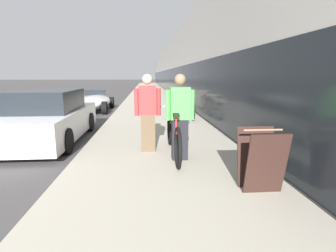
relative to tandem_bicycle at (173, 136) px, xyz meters
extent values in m
cube|color=#B2AA99|center=(-0.20, 19.24, -0.47)|extent=(3.62, 70.00, 0.15)
cube|color=silver|center=(6.66, 27.24, 1.91)|extent=(10.00, 70.00, 4.92)
cube|color=#1E2328|center=(1.70, 27.24, 0.70)|extent=(0.10, 63.00, 2.20)
torus|color=black|center=(0.00, 0.84, -0.02)|extent=(0.06, 0.75, 0.75)
torus|color=black|center=(0.00, -0.82, -0.02)|extent=(0.06, 0.75, 0.75)
cylinder|color=red|center=(0.00, 0.01, 0.21)|extent=(0.04, 1.41, 0.04)
cylinder|color=red|center=(0.00, -0.32, 0.10)|extent=(0.04, 0.84, 0.35)
cylinder|color=red|center=(0.00, -0.52, 0.36)|extent=(0.03, 0.03, 0.31)
cube|color=black|center=(0.00, -0.52, 0.52)|extent=(0.11, 0.22, 0.05)
cylinder|color=red|center=(0.00, 0.70, 0.37)|extent=(0.03, 0.03, 0.33)
cylinder|color=silver|center=(0.00, 0.70, 0.53)|extent=(0.52, 0.03, 0.03)
cube|color=black|center=(0.10, -0.29, 0.00)|extent=(0.31, 0.22, 0.80)
cube|color=#4CB74C|center=(0.10, -0.29, 0.71)|extent=(0.37, 0.22, 0.61)
cylinder|color=#4CB74C|center=(-0.14, -0.29, 0.67)|extent=(0.10, 0.10, 0.58)
cylinder|color=#4CB74C|center=(0.33, -0.29, 0.67)|extent=(0.10, 0.10, 0.58)
sphere|color=#936B51|center=(0.10, -0.29, 1.15)|extent=(0.22, 0.22, 0.22)
cube|color=brown|center=(-0.52, 0.34, 0.00)|extent=(0.31, 0.22, 0.80)
cube|color=#B23333|center=(-0.52, 0.34, 0.71)|extent=(0.37, 0.22, 0.61)
cylinder|color=#B23333|center=(-0.75, 0.34, 0.67)|extent=(0.10, 0.10, 0.58)
cylinder|color=#B23333|center=(-0.28, 0.34, 0.67)|extent=(0.10, 0.10, 0.58)
sphere|color=beige|center=(-0.52, 0.34, 1.15)|extent=(0.22, 0.22, 0.22)
cylinder|color=#4C4C51|center=(0.89, 3.40, 0.01)|extent=(0.05, 0.05, 0.82)
cylinder|color=#4C4C51|center=(0.89, 3.95, 0.01)|extent=(0.05, 0.05, 0.82)
cylinder|color=#4C4C51|center=(0.89, 3.68, 0.42)|extent=(0.05, 0.55, 0.05)
torus|color=black|center=(1.14, 5.24, -0.05)|extent=(0.06, 0.69, 0.69)
torus|color=black|center=(1.14, 4.10, -0.05)|extent=(0.06, 0.69, 0.69)
cylinder|color=#B7BCC1|center=(1.14, 4.67, 0.15)|extent=(0.04, 0.97, 0.04)
cylinder|color=#B7BCC1|center=(1.14, 4.44, 0.06)|extent=(0.04, 0.58, 0.32)
cylinder|color=#B7BCC1|center=(1.14, 4.31, 0.30)|extent=(0.03, 0.03, 0.29)
cube|color=black|center=(1.14, 4.31, 0.44)|extent=(0.11, 0.22, 0.05)
cylinder|color=#B7BCC1|center=(1.14, 5.15, 0.30)|extent=(0.03, 0.03, 0.30)
cylinder|color=silver|center=(1.14, 5.15, 0.46)|extent=(0.52, 0.03, 0.03)
torus|color=black|center=(1.03, 7.30, -0.04)|extent=(0.06, 0.72, 0.72)
torus|color=black|center=(1.03, 6.27, -0.04)|extent=(0.06, 0.72, 0.72)
cylinder|color=red|center=(1.03, 6.78, 0.18)|extent=(0.04, 0.88, 0.04)
cylinder|color=red|center=(1.03, 6.58, 0.08)|extent=(0.04, 0.53, 0.33)
cylinder|color=red|center=(1.03, 6.45, 0.33)|extent=(0.03, 0.03, 0.30)
cube|color=black|center=(1.03, 6.45, 0.48)|extent=(0.11, 0.22, 0.05)
cylinder|color=red|center=(1.03, 7.22, 0.34)|extent=(0.03, 0.03, 0.32)
cylinder|color=silver|center=(1.03, 7.22, 0.50)|extent=(0.52, 0.03, 0.03)
cube|color=#331E19|center=(1.08, -1.97, 0.04)|extent=(0.56, 0.20, 0.89)
cube|color=#331E19|center=(1.08, -1.61, 0.04)|extent=(0.56, 0.20, 0.89)
cylinder|color=#93704C|center=(1.08, -1.79, 0.48)|extent=(0.56, 0.03, 0.03)
cube|color=white|center=(-3.17, 1.98, -0.05)|extent=(1.66, 4.18, 0.70)
cube|color=#1E2328|center=(-3.17, 1.98, 0.58)|extent=(1.43, 2.09, 0.54)
cylinder|color=black|center=(-3.93, 3.24, -0.25)|extent=(0.22, 0.60, 0.60)
cylinder|color=black|center=(-2.40, 3.24, -0.25)|extent=(0.22, 0.60, 0.60)
cylinder|color=black|center=(-2.40, 0.73, -0.25)|extent=(0.22, 0.60, 0.60)
ellipsoid|color=white|center=(-3.21, 8.25, -0.09)|extent=(1.57, 4.35, 0.64)
cube|color=#1E2328|center=(-3.21, 8.79, 0.35)|extent=(1.10, 0.04, 0.26)
cylinder|color=black|center=(-3.94, 9.51, -0.25)|extent=(0.22, 0.60, 0.60)
cylinder|color=black|center=(-2.48, 9.51, -0.25)|extent=(0.22, 0.60, 0.60)
cylinder|color=black|center=(-3.94, 6.98, -0.25)|extent=(0.22, 0.60, 0.60)
cylinder|color=black|center=(-2.48, 6.98, -0.25)|extent=(0.22, 0.60, 0.60)
camera|label=1|loc=(-0.54, -5.25, 1.24)|focal=28.00mm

